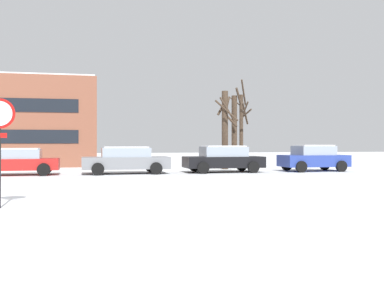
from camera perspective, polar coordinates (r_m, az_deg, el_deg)
The scene contains 10 objects.
ground_plane at distance 14.66m, azimuth -18.86°, elevation -6.29°, with size 120.00×120.00×0.00m, color white.
road_surface at distance 18.57m, azimuth -17.45°, elevation -4.93°, with size 80.00×9.89×0.00m.
parked_car_red at distance 24.52m, azimuth -21.16°, elevation -2.06°, with size 4.05×2.03×1.38m.
parked_car_gray at distance 24.22m, azimuth -8.40°, elevation -2.00°, with size 4.61×2.20×1.44m.
parked_car_black at distance 25.22m, azimuth 3.99°, elevation -1.88°, with size 4.41×2.18×1.49m.
parked_car_blue at distance 27.13m, azimuth 15.13°, elevation -1.71°, with size 3.88×2.12×1.53m.
tree_far_mid at distance 28.30m, azimuth 4.19°, elevation 2.01°, with size 1.48×1.33×4.91m.
tree_far_left at distance 29.46m, azimuth 5.45°, elevation 2.06°, with size 1.76×1.75×5.70m.
tree_far_right at distance 30.46m, azimuth 6.29°, elevation 1.90°, with size 1.46×1.43×4.89m.
building_far_left at distance 36.45m, azimuth -21.51°, elevation 2.47°, with size 12.03×9.82×6.28m.
Camera 1 is at (1.67, -14.48, 1.63)m, focal length 42.10 mm.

